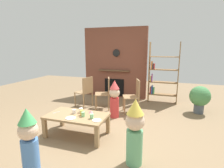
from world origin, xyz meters
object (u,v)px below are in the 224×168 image
child_with_cone_hat (29,140)px  paper_cup_near_left (74,112)px  dining_chair_right (134,94)px  paper_cup_near_right (83,114)px  dining_chair_left (86,90)px  paper_cup_center (81,110)px  child_by_the_chairs (114,98)px  potted_plant_tall (200,97)px  paper_plate_front (71,118)px  bookshelf (161,76)px  child_in_pink (135,131)px  birthday_cake_slice (91,112)px  coffee_table (77,118)px  dining_chair_middle (105,91)px  paper_cup_far_right (92,116)px  paper_plate_rear (97,120)px  paper_cup_far_left (82,113)px

child_with_cone_hat → paper_cup_near_left: bearing=3.9°
dining_chair_right → paper_cup_near_right: bearing=47.9°
dining_chair_left → paper_cup_center: bearing=131.8°
child_by_the_chairs → potted_plant_tall: bearing=135.5°
paper_cup_near_right → paper_plate_front: paper_cup_near_right is taller
bookshelf → child_in_pink: (-0.16, -3.36, -0.33)m
child_with_cone_hat → dining_chair_left: (-0.56, 2.80, 0.01)m
birthday_cake_slice → child_by_the_chairs: child_by_the_chairs is taller
coffee_table → birthday_cake_slice: (0.22, 0.18, 0.09)m
paper_cup_near_left → birthday_cake_slice: size_ratio=0.85×
child_by_the_chairs → dining_chair_middle: bearing=-120.4°
paper_cup_far_right → dining_chair_middle: dining_chair_middle is taller
bookshelf → child_with_cone_hat: (-1.47, -4.02, -0.36)m
paper_cup_near_right → dining_chair_left: dining_chair_left is taller
paper_plate_front → potted_plant_tall: (2.49, 2.32, 0.00)m
paper_plate_rear → child_by_the_chairs: bearing=93.0°
paper_plate_rear → child_by_the_chairs: 1.28m
dining_chair_middle → dining_chair_right: same height
paper_cup_far_right → child_by_the_chairs: bearing=87.4°
paper_cup_center → dining_chair_right: size_ratio=0.11×
paper_cup_center → child_by_the_chairs: child_by_the_chairs is taller
paper_cup_center → paper_cup_far_left: size_ratio=0.93×
child_by_the_chairs → paper_plate_front: bearing=1.8°
paper_plate_rear → dining_chair_right: dining_chair_right is taller
coffee_table → child_with_cone_hat: size_ratio=1.24×
coffee_table → paper_cup_near_right: (0.16, -0.04, 0.11)m
paper_plate_front → dining_chair_middle: size_ratio=0.21×
paper_plate_front → child_in_pink: child_in_pink is taller
coffee_table → paper_cup_far_right: bearing=-11.4°
paper_cup_far_right → child_with_cone_hat: 1.18m
paper_cup_near_left → potted_plant_tall: (2.55, 2.09, -0.04)m
paper_cup_near_left → paper_cup_center: 0.14m
paper_plate_front → birthday_cake_slice: bearing=57.1°
paper_cup_far_left → child_in_pink: bearing=-25.0°
paper_plate_front → child_by_the_chairs: 1.40m
paper_cup_far_left → paper_plate_front: (-0.12, -0.21, -0.05)m
paper_cup_center → child_in_pink: (1.23, -0.66, 0.06)m
paper_cup_near_right → paper_cup_near_left: bearing=160.6°
paper_cup_far_right → potted_plant_tall: 3.06m
paper_cup_far_left → dining_chair_middle: (-0.12, 1.65, 0.03)m
child_in_pink → paper_cup_far_left: bearing=-2.4°
bookshelf → potted_plant_tall: size_ratio=2.59×
bookshelf → dining_chair_right: bookshelf is taller
child_with_cone_hat → bookshelf: bearing=-17.4°
paper_cup_far_right → child_by_the_chairs: 1.22m
paper_plate_front → dining_chair_right: bearing=65.3°
bookshelf → child_in_pink: bearing=-92.7°
birthday_cake_slice → paper_cup_far_right: bearing=-61.5°
paper_cup_center → paper_plate_front: bearing=-97.0°
paper_cup_far_left → paper_plate_front: 0.24m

